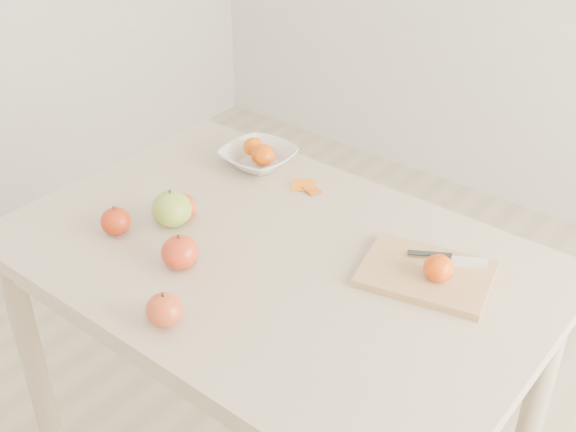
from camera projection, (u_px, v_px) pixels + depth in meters
The scene contains 14 objects.
table at pixel (274, 287), 1.65m from camera, with size 1.20×0.80×0.75m.
cutting_board at pixel (426, 274), 1.52m from camera, with size 0.27×0.19×0.02m, color tan.
board_tangerine at pixel (438, 268), 1.48m from camera, with size 0.06×0.06×0.05m, color #C93507.
fruit_bowl at pixel (258, 157), 1.92m from camera, with size 0.19×0.19×0.05m, color white.
bowl_tangerine_near at pixel (254, 147), 1.93m from camera, with size 0.06×0.06×0.05m, color orange.
bowl_tangerine_far at pixel (263, 155), 1.89m from camera, with size 0.06×0.06×0.06m, color #C95A07.
orange_peel_a at pixel (304, 187), 1.84m from camera, with size 0.06×0.04×0.00m, color orange.
orange_peel_b at pixel (312, 191), 1.82m from camera, with size 0.04×0.04×0.00m, color #CE530E.
paring_knife at pixel (463, 261), 1.53m from camera, with size 0.16×0.09×0.01m.
apple_green at pixel (172, 209), 1.67m from camera, with size 0.09×0.09×0.08m, color olive.
apple_red_b at pixel (180, 207), 1.69m from camera, with size 0.08×0.08×0.07m, color #930A06.
apple_red_d at pixel (116, 221), 1.65m from camera, with size 0.07×0.07×0.06m, color maroon.
apple_red_c at pixel (164, 310), 1.38m from camera, with size 0.07×0.07×0.07m, color maroon.
apple_red_e at pixel (180, 252), 1.54m from camera, with size 0.08×0.08×0.07m, color #A00308.
Camera 1 is at (0.84, -0.99, 1.68)m, focal length 45.00 mm.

